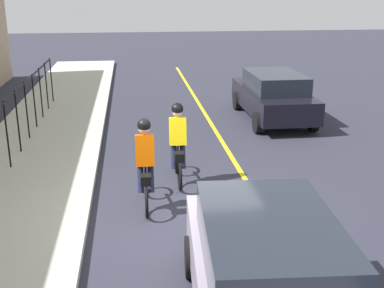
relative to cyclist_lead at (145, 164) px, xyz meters
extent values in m
plane|color=#2A2A37|center=(-0.47, -0.70, -0.91)|extent=(80.00, 80.00, 0.00)
cube|color=yellow|center=(-0.47, -2.30, -0.91)|extent=(36.00, 0.12, 0.01)
cube|color=#B3B39F|center=(-0.47, 2.70, -0.84)|extent=(40.00, 3.20, 0.15)
cylinder|color=black|center=(2.28, 3.10, 0.04)|extent=(0.04, 0.04, 1.60)
cylinder|color=black|center=(3.45, 3.10, 0.04)|extent=(0.04, 0.04, 1.60)
cylinder|color=black|center=(4.61, 3.10, 0.04)|extent=(0.04, 0.04, 1.60)
cylinder|color=black|center=(5.78, 3.10, 0.04)|extent=(0.04, 0.04, 1.60)
cylinder|color=black|center=(6.95, 3.10, 0.04)|extent=(0.04, 0.04, 1.60)
cylinder|color=black|center=(8.12, 3.10, 0.04)|extent=(0.04, 0.04, 1.60)
cylinder|color=black|center=(9.28, 3.10, 0.04)|extent=(0.04, 0.04, 1.60)
torus|color=black|center=(0.61, -0.01, -0.58)|extent=(0.66, 0.07, 0.66)
torus|color=black|center=(-0.44, 0.01, -0.58)|extent=(0.66, 0.07, 0.66)
cube|color=black|center=(0.08, 0.00, -0.33)|extent=(0.93, 0.06, 0.24)
cylinder|color=black|center=(-0.07, 0.00, -0.18)|extent=(0.03, 0.03, 0.35)
cube|color=#D05002|center=(-0.02, 0.00, 0.29)|extent=(0.35, 0.37, 0.63)
sphere|color=tan|center=(0.03, 0.00, 0.71)|extent=(0.22, 0.22, 0.22)
sphere|color=black|center=(0.03, 0.00, 0.78)|extent=(0.26, 0.26, 0.26)
cylinder|color=#191E38|center=(-0.04, 0.10, -0.23)|extent=(0.34, 0.13, 0.65)
cylinder|color=#191E38|center=(-0.04, -0.10, -0.23)|extent=(0.34, 0.13, 0.65)
cube|color=black|center=(-0.39, 0.01, -0.16)|extent=(0.24, 0.20, 0.18)
torus|color=black|center=(1.82, -0.77, -0.58)|extent=(0.66, 0.07, 0.66)
torus|color=black|center=(0.77, -0.75, -0.58)|extent=(0.66, 0.07, 0.66)
cube|color=black|center=(1.30, -0.76, -0.33)|extent=(0.93, 0.06, 0.24)
cylinder|color=black|center=(1.15, -0.75, -0.18)|extent=(0.03, 0.03, 0.35)
cube|color=yellow|center=(1.20, -0.76, 0.29)|extent=(0.35, 0.37, 0.63)
sphere|color=tan|center=(1.25, -0.76, 0.71)|extent=(0.22, 0.22, 0.22)
sphere|color=black|center=(1.25, -0.76, 0.78)|extent=(0.26, 0.26, 0.26)
cylinder|color=#191E38|center=(1.18, -0.66, -0.23)|extent=(0.34, 0.13, 0.65)
cylinder|color=#191E38|center=(1.18, -0.86, -0.23)|extent=(0.34, 0.13, 0.65)
cube|color=black|center=(0.82, -0.75, -0.16)|extent=(0.24, 0.20, 0.18)
cube|color=black|center=(6.26, -4.37, -0.24)|extent=(4.41, 1.82, 0.70)
cube|color=#1E232D|center=(6.06, -4.37, 0.39)|extent=(2.47, 1.59, 0.56)
cylinder|color=black|center=(7.76, -3.53, -0.59)|extent=(0.64, 0.22, 0.64)
cylinder|color=black|center=(7.76, -5.23, -0.59)|extent=(0.64, 0.22, 0.64)
cylinder|color=black|center=(4.77, -3.52, -0.59)|extent=(0.64, 0.22, 0.64)
cylinder|color=black|center=(4.76, -5.22, -0.59)|extent=(0.64, 0.22, 0.64)
cube|color=#1E232D|center=(-3.88, -1.37, 0.39)|extent=(2.56, 1.74, 0.56)
cylinder|color=black|center=(-2.64, -2.30, -0.59)|extent=(0.65, 0.26, 0.64)
cylinder|color=black|center=(-2.53, -0.60, -0.59)|extent=(0.65, 0.26, 0.64)
camera|label=1|loc=(-8.96, 0.22, 3.30)|focal=45.71mm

